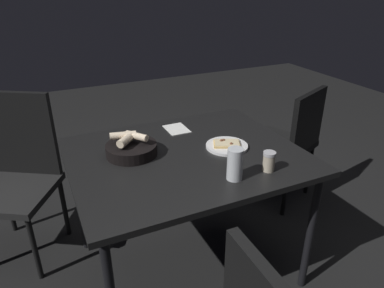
# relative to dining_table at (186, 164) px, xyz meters

# --- Properties ---
(ground) EXTENTS (8.00, 8.00, 0.00)m
(ground) POSITION_rel_dining_table_xyz_m (0.00, 0.00, -0.68)
(ground) COLOR black
(dining_table) EXTENTS (0.94, 1.15, 0.74)m
(dining_table) POSITION_rel_dining_table_xyz_m (0.00, 0.00, 0.00)
(dining_table) COLOR black
(dining_table) RESTS_ON ground
(pizza_plate) EXTENTS (0.22, 0.22, 0.04)m
(pizza_plate) POSITION_rel_dining_table_xyz_m (-0.03, -0.22, 0.07)
(pizza_plate) COLOR white
(pizza_plate) RESTS_ON dining_table
(bread_basket) EXTENTS (0.26, 0.26, 0.12)m
(bread_basket) POSITION_rel_dining_table_xyz_m (0.11, 0.25, 0.10)
(bread_basket) COLOR black
(bread_basket) RESTS_ON dining_table
(beer_glass) EXTENTS (0.07, 0.07, 0.15)m
(beer_glass) POSITION_rel_dining_table_xyz_m (-0.31, -0.09, 0.12)
(beer_glass) COLOR silver
(beer_glass) RESTS_ON dining_table
(pepper_shaker) EXTENTS (0.06, 0.06, 0.09)m
(pepper_shaker) POSITION_rel_dining_table_xyz_m (-0.32, -0.27, 0.10)
(pepper_shaker) COLOR #BFB299
(pepper_shaker) RESTS_ON dining_table
(napkin) EXTENTS (0.16, 0.12, 0.00)m
(napkin) POSITION_rel_dining_table_xyz_m (0.31, -0.08, 0.06)
(napkin) COLOR white
(napkin) RESTS_ON dining_table
(chair_near) EXTENTS (0.60, 0.60, 0.97)m
(chair_near) POSITION_rel_dining_table_xyz_m (0.60, 0.81, -0.14)
(chair_near) COLOR black
(chair_near) RESTS_ON ground
(chair_spare) EXTENTS (0.58, 0.58, 0.87)m
(chair_spare) POSITION_rel_dining_table_xyz_m (0.33, -0.95, -0.18)
(chair_spare) COLOR black
(chair_spare) RESTS_ON ground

